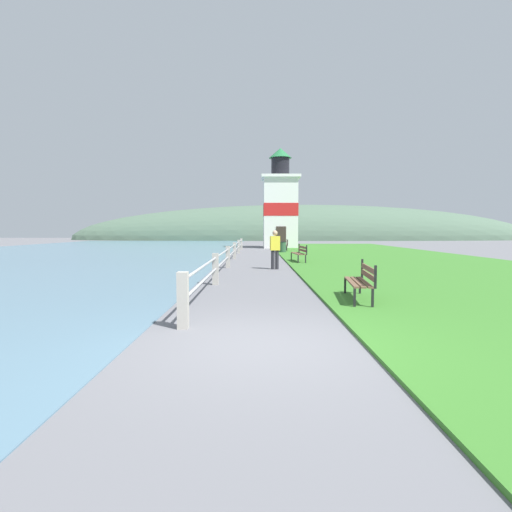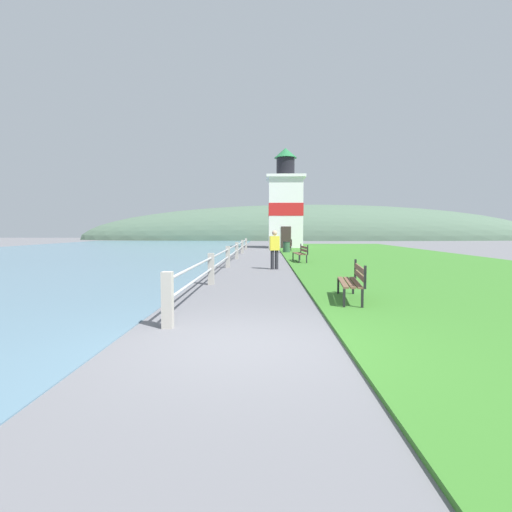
# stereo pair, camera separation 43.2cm
# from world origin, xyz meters

# --- Properties ---
(ground_plane) EXTENTS (160.00, 160.00, 0.00)m
(ground_plane) POSITION_xyz_m (0.00, 0.00, 0.00)
(ground_plane) COLOR slate
(grass_verge) EXTENTS (12.00, 49.70, 0.06)m
(grass_verge) POSITION_xyz_m (7.45, 16.57, 0.03)
(grass_verge) COLOR #387528
(grass_verge) RESTS_ON ground_plane
(water_strip) EXTENTS (24.00, 79.51, 0.01)m
(water_strip) POSITION_xyz_m (-13.95, 16.57, 0.01)
(water_strip) COLOR slate
(water_strip) RESTS_ON ground_plane
(seawall_railing) EXTENTS (0.18, 27.34, 0.97)m
(seawall_railing) POSITION_xyz_m (-1.35, 14.58, 0.57)
(seawall_railing) COLOR #A8A399
(seawall_railing) RESTS_ON ground_plane
(park_bench_near) EXTENTS (0.68, 1.90, 0.94)m
(park_bench_near) POSITION_xyz_m (2.34, 3.49, 0.54)
(park_bench_near) COLOR brown
(park_bench_near) RESTS_ON ground_plane
(park_bench_midway) EXTENTS (0.64, 2.02, 0.94)m
(park_bench_midway) POSITION_xyz_m (2.15, 14.78, 0.54)
(park_bench_midway) COLOR brown
(park_bench_midway) RESTS_ON ground_plane
(park_bench_far) EXTENTS (0.57, 1.95, 0.94)m
(park_bench_far) POSITION_xyz_m (2.19, 25.49, 0.54)
(park_bench_far) COLOR brown
(park_bench_far) RESTS_ON ground_plane
(lighthouse) EXTENTS (3.55, 3.55, 9.28)m
(lighthouse) POSITION_xyz_m (2.15, 31.90, 3.90)
(lighthouse) COLOR white
(lighthouse) RESTS_ON ground_plane
(person_strolling) EXTENTS (0.44, 0.28, 1.66)m
(person_strolling) POSITION_xyz_m (0.70, 11.28, 0.90)
(person_strolling) COLOR #28282D
(person_strolling) RESTS_ON ground_plane
(trash_bin) EXTENTS (0.54, 0.54, 0.84)m
(trash_bin) POSITION_xyz_m (1.84, 23.43, 0.42)
(trash_bin) COLOR #2D5138
(trash_bin) RESTS_ON ground_plane
(distant_hillside) EXTENTS (80.00, 16.00, 12.00)m
(distant_hillside) POSITION_xyz_m (8.00, 63.13, 0.00)
(distant_hillside) COLOR #4C6651
(distant_hillside) RESTS_ON ground_plane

